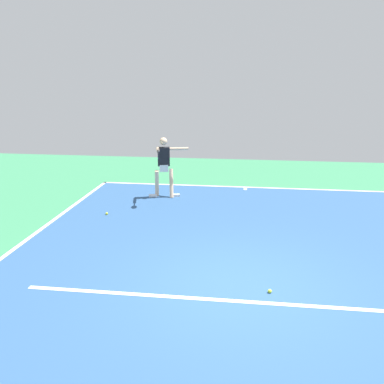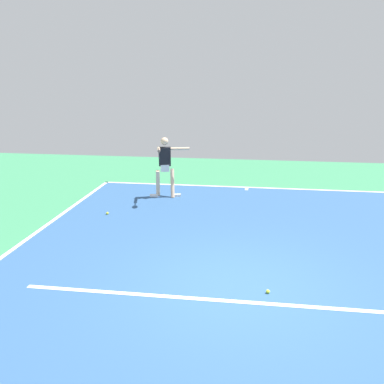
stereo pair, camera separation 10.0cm
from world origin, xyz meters
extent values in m
plane|color=#388456|center=(0.00, 0.00, 0.00)|extent=(22.72, 22.72, 0.00)
cube|color=#2D5484|center=(0.00, 0.00, 0.00)|extent=(9.39, 13.49, 0.00)
cube|color=white|center=(0.00, -6.70, 0.00)|extent=(9.39, 0.10, 0.01)
cube|color=white|center=(0.00, 0.50, 0.00)|extent=(7.04, 0.10, 0.01)
cube|color=white|center=(0.00, -6.50, 0.00)|extent=(0.10, 0.30, 0.01)
cylinder|color=beige|center=(2.14, -5.31, 0.40)|extent=(0.19, 0.37, 0.84)
cube|color=white|center=(2.02, -5.34, 0.04)|extent=(0.26, 0.15, 0.07)
cylinder|color=beige|center=(2.55, -5.22, 0.40)|extent=(0.19, 0.37, 0.84)
cube|color=white|center=(2.67, -5.19, 0.04)|extent=(0.26, 0.15, 0.07)
cube|color=white|center=(2.35, -5.27, 0.87)|extent=(0.29, 0.25, 0.20)
cube|color=black|center=(2.35, -5.27, 1.20)|extent=(0.37, 0.25, 0.54)
sphere|color=beige|center=(2.35, -5.27, 1.64)|extent=(0.22, 0.22, 0.22)
cylinder|color=beige|center=(1.92, -5.37, 1.42)|extent=(0.54, 0.20, 0.08)
cylinder|color=beige|center=(2.45, -4.97, 1.45)|extent=(0.20, 0.54, 0.08)
cylinder|color=black|center=(2.36, -4.60, 1.45)|extent=(0.08, 0.22, 0.03)
torus|color=black|center=(2.31, -4.36, 1.45)|extent=(0.09, 0.29, 0.29)
cylinder|color=silver|center=(2.31, -4.36, 1.45)|extent=(0.06, 0.24, 0.25)
sphere|color=#CCE033|center=(-0.49, 0.16, 0.03)|extent=(0.07, 0.07, 0.07)
sphere|color=yellow|center=(3.48, -3.41, 0.03)|extent=(0.07, 0.07, 0.07)
camera|label=1|loc=(-0.07, 6.59, 3.45)|focal=40.01mm
camera|label=2|loc=(-0.17, 6.57, 3.45)|focal=40.01mm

